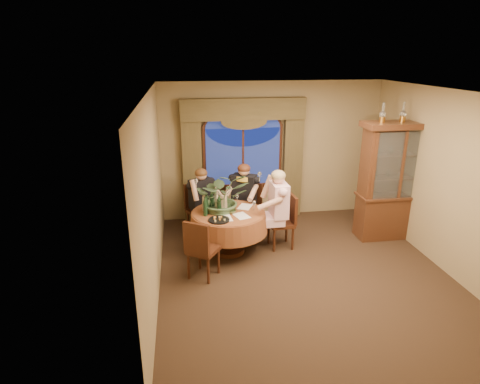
{
  "coord_description": "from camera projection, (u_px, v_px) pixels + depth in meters",
  "views": [
    {
      "loc": [
        -1.82,
        -5.37,
        3.31
      ],
      "look_at": [
        -0.89,
        0.9,
        1.1
      ],
      "focal_mm": 30.0,
      "sensor_mm": 36.0,
      "label": 1
    }
  ],
  "objects": [
    {
      "name": "wine_glass_person_pink",
      "position": [
        254.0,
        205.0,
        6.85
      ],
      "size": [
        0.07,
        0.07,
        0.18
      ],
      "primitive_type": null,
      "color": "silver",
      "rests_on": "dining_table"
    },
    {
      "name": "chair_back_right",
      "position": [
        248.0,
        210.0,
        7.64
      ],
      "size": [
        0.58,
        0.58,
        0.96
      ],
      "primitive_type": "cube",
      "rotation": [
        0.0,
        0.0,
        -3.71
      ],
      "color": "black",
      "rests_on": "floor"
    },
    {
      "name": "chair_back",
      "position": [
        200.0,
        210.0,
        7.63
      ],
      "size": [
        0.57,
        0.57,
        0.96
      ],
      "primitive_type": "cube",
      "rotation": [
        0.0,
        0.0,
        -2.66
      ],
      "color": "black",
      "rests_on": "floor"
    },
    {
      "name": "ceiling",
      "position": [
        314.0,
        92.0,
        5.44
      ],
      "size": [
        5.0,
        5.0,
        0.0
      ],
      "primitive_type": "plane",
      "rotation": [
        3.14,
        0.0,
        0.0
      ],
      "color": "white",
      "rests_on": "wall_back"
    },
    {
      "name": "drapery_left",
      "position": [
        192.0,
        166.0,
        7.97
      ],
      "size": [
        0.38,
        0.14,
        2.32
      ],
      "primitive_type": "cube",
      "color": "#453B1F",
      "rests_on": "floor"
    },
    {
      "name": "wall_right",
      "position": [
        448.0,
        183.0,
        6.21
      ],
      "size": [
        0.0,
        5.0,
        5.0
      ],
      "primitive_type": "plane",
      "rotation": [
        1.57,
        0.0,
        -1.57
      ],
      "color": "olive",
      "rests_on": "ground"
    },
    {
      "name": "wine_bottle_3",
      "position": [
        212.0,
        200.0,
        6.88
      ],
      "size": [
        0.07,
        0.07,
        0.33
      ],
      "primitive_type": "cylinder",
      "color": "black",
      "rests_on": "dining_table"
    },
    {
      "name": "drapery_right",
      "position": [
        293.0,
        162.0,
        8.26
      ],
      "size": [
        0.38,
        0.14,
        2.32
      ],
      "primitive_type": "cube",
      "color": "#453B1F",
      "rests_on": "floor"
    },
    {
      "name": "cheese_platter",
      "position": [
        219.0,
        220.0,
        6.45
      ],
      "size": [
        0.35,
        0.35,
        0.02
      ],
      "primitive_type": "cylinder",
      "color": "black",
      "rests_on": "dining_table"
    },
    {
      "name": "arched_transom",
      "position": [
        243.0,
        119.0,
        7.86
      ],
      "size": [
        1.6,
        0.06,
        0.44
      ],
      "primitive_type": null,
      "color": "navy",
      "rests_on": "wall_back"
    },
    {
      "name": "wine_bottle_4",
      "position": [
        217.0,
        202.0,
        6.79
      ],
      "size": [
        0.07,
        0.07,
        0.33
      ],
      "primitive_type": "cylinder",
      "color": "tan",
      "rests_on": "dining_table"
    },
    {
      "name": "person_scarf",
      "position": [
        244.0,
        199.0,
        7.58
      ],
      "size": [
        0.65,
        0.63,
        1.39
      ],
      "primitive_type": null,
      "rotation": [
        0.0,
        0.0,
        -3.62
      ],
      "color": "black",
      "rests_on": "floor"
    },
    {
      "name": "dining_table",
      "position": [
        229.0,
        232.0,
        6.93
      ],
      "size": [
        1.54,
        1.54,
        0.75
      ],
      "primitive_type": "cylinder",
      "rotation": [
        0.0,
        0.0,
        0.16
      ],
      "color": "maroon",
      "rests_on": "floor"
    },
    {
      "name": "olive_bowl",
      "position": [
        231.0,
        212.0,
        6.76
      ],
      "size": [
        0.16,
        0.16,
        0.05
      ],
      "primitive_type": "imported",
      "color": "#555D2F",
      "rests_on": "dining_table"
    },
    {
      "name": "oil_lamp_center",
      "position": [
        403.0,
        112.0,
        6.9
      ],
      "size": [
        0.11,
        0.11,
        0.34
      ],
      "primitive_type": null,
      "color": "#A5722D",
      "rests_on": "china_cabinet"
    },
    {
      "name": "wine_glass_person_back",
      "position": [
        214.0,
        200.0,
        7.11
      ],
      "size": [
        0.07,
        0.07,
        0.18
      ],
      "primitive_type": null,
      "color": "silver",
      "rests_on": "dining_table"
    },
    {
      "name": "swag_valance",
      "position": [
        244.0,
        109.0,
        7.72
      ],
      "size": [
        2.45,
        0.16,
        0.42
      ],
      "primitive_type": null,
      "color": "#453B1F",
      "rests_on": "wall_back"
    },
    {
      "name": "centerpiece_plant",
      "position": [
        222.0,
        177.0,
        6.73
      ],
      "size": [
        0.89,
        0.99,
        0.77
      ],
      "primitive_type": "imported",
      "color": "#415D3A",
      "rests_on": "dining_table"
    },
    {
      "name": "wine_bottle_0",
      "position": [
        219.0,
        204.0,
        6.7
      ],
      "size": [
        0.07,
        0.07,
        0.33
      ],
      "primitive_type": "cylinder",
      "color": "black",
      "rests_on": "dining_table"
    },
    {
      "name": "stoneware_vase",
      "position": [
        224.0,
        203.0,
        6.86
      ],
      "size": [
        0.14,
        0.14,
        0.27
      ],
      "primitive_type": null,
      "color": "tan",
      "rests_on": "dining_table"
    },
    {
      "name": "wine_bottle_1",
      "position": [
        206.0,
        204.0,
        6.68
      ],
      "size": [
        0.07,
        0.07,
        0.33
      ],
      "primitive_type": "cylinder",
      "color": "black",
      "rests_on": "dining_table"
    },
    {
      "name": "wine_glass_person_scarf",
      "position": [
        237.0,
        199.0,
        7.17
      ],
      "size": [
        0.07,
        0.07,
        0.18
      ],
      "primitive_type": null,
      "color": "silver",
      "rests_on": "dining_table"
    },
    {
      "name": "tasting_paper_0",
      "position": [
        242.0,
        216.0,
        6.64
      ],
      "size": [
        0.3,
        0.35,
        0.0
      ],
      "primitive_type": "cube",
      "rotation": [
        0.0,
        0.0,
        0.34
      ],
      "color": "white",
      "rests_on": "dining_table"
    },
    {
      "name": "oil_lamp_right",
      "position": [
        424.0,
        112.0,
        6.95
      ],
      "size": [
        0.11,
        0.11,
        0.34
      ],
      "primitive_type": null,
      "color": "#A5722D",
      "rests_on": "china_cabinet"
    },
    {
      "name": "floor",
      "position": [
        304.0,
        273.0,
        6.36
      ],
      "size": [
        5.0,
        5.0,
        0.0
      ],
      "primitive_type": "plane",
      "color": "black",
      "rests_on": "ground"
    },
    {
      "name": "chair_front_left",
      "position": [
        203.0,
        248.0,
        6.13
      ],
      "size": [
        0.58,
        0.58,
        0.96
      ],
      "primitive_type": "cube",
      "rotation": [
        0.0,
        0.0,
        -0.57
      ],
      "color": "black",
      "rests_on": "floor"
    },
    {
      "name": "china_cabinet",
      "position": [
        394.0,
        181.0,
        7.31
      ],
      "size": [
        1.35,
        0.53,
        2.17
      ],
      "primitive_type": "cube",
      "color": "#3C1C0E",
      "rests_on": "floor"
    },
    {
      "name": "person_pink",
      "position": [
        278.0,
        210.0,
        6.96
      ],
      "size": [
        0.49,
        0.53,
        1.45
      ],
      "primitive_type": null,
      "rotation": [
        0.0,
        0.0,
        -4.68
      ],
      "color": "beige",
      "rests_on": "floor"
    },
    {
      "name": "oil_lamp_left",
      "position": [
        383.0,
        112.0,
        6.85
      ],
      "size": [
        0.11,
        0.11,
        0.34
      ],
      "primitive_type": null,
      "color": "#A5722D",
      "rests_on": "china_cabinet"
    },
    {
      "name": "window",
      "position": [
        243.0,
        158.0,
        8.12
      ],
      "size": [
        1.62,
        0.1,
        1.32
      ],
      "primitive_type": null,
      "color": "navy",
      "rests_on": "wall_back"
    },
    {
      "name": "wine_bottle_5",
      "position": [
        204.0,
        202.0,
        6.81
      ],
      "size": [
        0.07,
        0.07,
        0.33
      ],
      "primitive_type": "cylinder",
      "color": "tan",
      "rests_on": "dining_table"
    },
    {
      "name": "tasting_paper_2",
      "position": [
        225.0,
        218.0,
        6.54
      ],
      "size": [
        0.23,
        0.32,
        0.0
      ],
      "primitive_type": "cube",
      "rotation": [
        0.0,
        0.0,
        0.08
      ],
      "color": "white",
      "rests_on": "dining_table"
    },
    {
      "name": "wine_bottle_2",
      "position": [
        205.0,
        206.0,
        6.6
      ],
      "size": [
        0.07,
        0.07,
        0.33
      ],
      "primitive_type": "cylinder",
      "color": "black",
      "rests_on": "dining_table"
    },
    {
      "name": "chair_right",
      "position": [
        281.0,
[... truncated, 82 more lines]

